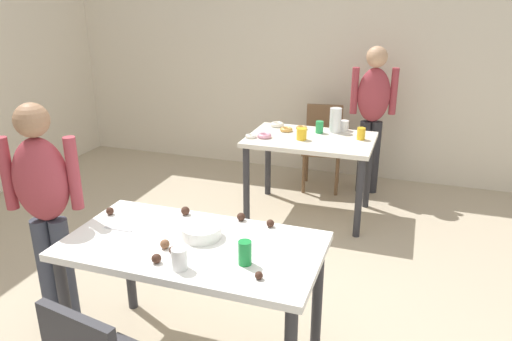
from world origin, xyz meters
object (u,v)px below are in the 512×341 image
Objects in this scene: soda_can at (245,253)px; dining_table_near at (193,259)px; mixing_bowl at (201,232)px; person_girl_near at (45,200)px; chair_far_table at (323,141)px; dining_table_far at (310,149)px; pitcher_far at (335,120)px; person_adult_far at (373,108)px.

dining_table_near is at bearing 161.67° from soda_can.
person_girl_near is at bearing -177.34° from mixing_bowl.
person_girl_near reaches higher than chair_far_table.
dining_table_near is 2.87m from chair_far_table.
pitcher_far reaches higher than dining_table_far.
person_girl_near is 1.30m from soda_can.
chair_far_table is at bearing 112.20° from pitcher_far.
chair_far_table is at bearing 177.66° from person_adult_far.
person_adult_far reaches higher than mixing_bowl.
dining_table_far is 4.98× the size of pitcher_far.
dining_table_near is 0.39m from soda_can.
chair_far_table is at bearing 87.77° from mixing_bowl.
dining_table_near is at bearing -92.56° from chair_far_table.
mixing_bowl reaches higher than dining_table_near.
dining_table_far is 0.79× the size of person_girl_near.
person_girl_near is 3.23m from person_adult_far.
dining_table_far is at bearing -124.08° from pitcher_far.
person_adult_far is 12.31× the size of soda_can.
dining_table_near is 0.91× the size of person_adult_far.
soda_can is at bearing -89.82° from pitcher_far.
chair_far_table is 7.13× the size of soda_can.
person_adult_far is (0.49, -0.02, 0.40)m from chair_far_table.
pitcher_far is at bearing -121.75° from person_adult_far.
person_adult_far is at bearing 84.58° from soda_can.
person_adult_far is 0.55m from pitcher_far.
chair_far_table reaches higher than dining_table_far.
person_girl_near is 6.60× the size of mixing_bowl.
person_adult_far reaches higher than person_girl_near.
person_girl_near reaches higher than pitcher_far.
person_girl_near is at bearing -110.98° from chair_far_table.
mixing_bowl is at bearing -102.11° from person_adult_far.
mixing_bowl is (-0.13, -2.05, 0.14)m from dining_table_far.
dining_table_near is 1.21× the size of dining_table_far.
soda_can reaches higher than mixing_bowl.
person_adult_far reaches higher than pitcher_far.
person_adult_far reaches higher than dining_table_far.
soda_can is at bearing -85.35° from dining_table_far.
pitcher_far is at bearing 61.34° from person_girl_near.
pitcher_far reaches higher than dining_table_near.
dining_table_far is 0.76m from chair_far_table.
person_adult_far is 2.97m from soda_can.
dining_table_far is at bearing 86.28° from mixing_bowl.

